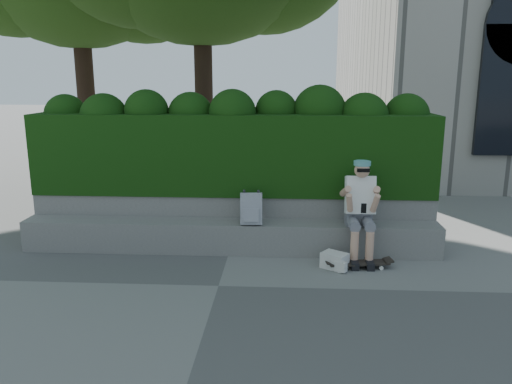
# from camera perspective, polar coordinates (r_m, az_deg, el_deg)

# --- Properties ---
(ground) EXTENTS (80.00, 80.00, 0.00)m
(ground) POSITION_cam_1_polar(r_m,az_deg,el_deg) (6.19, -4.31, -10.65)
(ground) COLOR slate
(ground) RESTS_ON ground
(bench_ledge) EXTENTS (6.00, 0.45, 0.45)m
(bench_ledge) POSITION_cam_1_polar(r_m,az_deg,el_deg) (7.27, -3.05, -5.09)
(bench_ledge) COLOR gray
(bench_ledge) RESTS_ON ground
(planter_wall) EXTENTS (6.00, 0.50, 0.75)m
(planter_wall) POSITION_cam_1_polar(r_m,az_deg,el_deg) (7.68, -2.67, -2.93)
(planter_wall) COLOR gray
(planter_wall) RESTS_ON ground
(hedge) EXTENTS (6.00, 1.00, 1.20)m
(hedge) POSITION_cam_1_polar(r_m,az_deg,el_deg) (7.69, -2.57, 4.53)
(hedge) COLOR black
(hedge) RESTS_ON planter_wall
(person) EXTENTS (0.40, 0.76, 1.38)m
(person) POSITION_cam_1_polar(r_m,az_deg,el_deg) (6.99, 11.83, -1.61)
(person) COLOR slate
(person) RESTS_ON ground
(skateboard) EXTENTS (0.82, 0.32, 0.08)m
(skateboard) POSITION_cam_1_polar(r_m,az_deg,el_deg) (6.82, 11.65, -7.99)
(skateboard) COLOR black
(skateboard) RESTS_ON ground
(backpack_plaid) EXTENTS (0.32, 0.18, 0.45)m
(backpack_plaid) POSITION_cam_1_polar(r_m,az_deg,el_deg) (7.02, -0.55, -1.91)
(backpack_plaid) COLOR #BABABF
(backpack_plaid) RESTS_ON bench_ledge
(backpack_ground) EXTENTS (0.40, 0.37, 0.21)m
(backpack_ground) POSITION_cam_1_polar(r_m,az_deg,el_deg) (6.76, 8.97, -7.75)
(backpack_ground) COLOR silver
(backpack_ground) RESTS_ON ground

